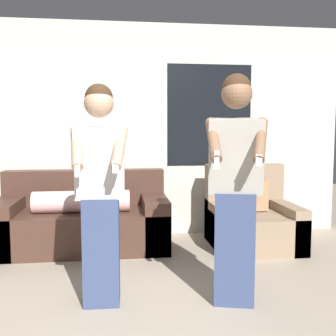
% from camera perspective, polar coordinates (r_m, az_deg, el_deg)
% --- Properties ---
extents(wall_back, '(5.54, 0.07, 2.70)m').
position_cam_1_polar(wall_back, '(5.07, -5.23, 5.45)').
color(wall_back, beige).
rests_on(wall_back, ground_plane).
extents(couch, '(1.93, 0.93, 0.87)m').
position_cam_1_polar(couch, '(4.70, -12.17, -7.46)').
color(couch, '#472D23').
rests_on(couch, ground_plane).
extents(armchair, '(0.95, 0.93, 0.94)m').
position_cam_1_polar(armchair, '(4.76, 12.03, -7.45)').
color(armchair, '#937A60').
rests_on(armchair, ground_plane).
extents(person_left, '(0.44, 0.47, 1.71)m').
position_cam_1_polar(person_left, '(3.06, -9.78, -3.46)').
color(person_left, '#384770').
rests_on(person_left, ground_plane).
extents(person_right, '(0.49, 0.55, 1.78)m').
position_cam_1_polar(person_right, '(3.07, 9.72, -2.74)').
color(person_right, '#384770').
rests_on(person_right, ground_plane).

